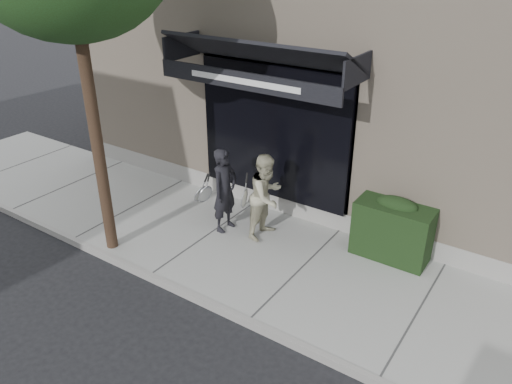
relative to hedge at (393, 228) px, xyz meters
The scene contains 7 objects.
ground 1.79m from the hedge, 131.35° to the right, with size 80.00×80.00×0.00m, color black.
sidewalk 1.77m from the hedge, 131.35° to the right, with size 20.00×3.00×0.12m, color #999994.
curb 3.07m from the hedge, 111.45° to the right, with size 20.00×0.10×0.14m, color gray.
building_facade 4.39m from the hedge, 106.65° to the left, with size 14.30×8.04×5.64m.
hedge is the anchor object (origin of this frame).
pedestrian_front 3.11m from the hedge, 163.13° to the right, with size 0.63×0.78×1.63m.
pedestrian_back 2.30m from the hedge, 163.53° to the right, with size 0.75×0.83×1.62m.
Camera 1 is at (3.26, -6.21, 5.09)m, focal length 35.00 mm.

